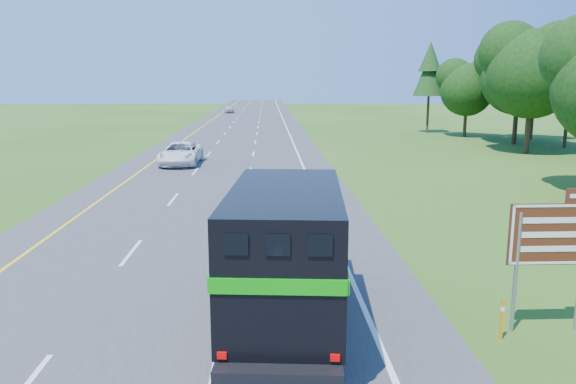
% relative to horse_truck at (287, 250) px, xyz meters
% --- Properties ---
extents(road, '(15.00, 260.00, 0.04)m').
position_rel_horse_truck_xyz_m(road, '(-3.42, 36.05, -1.91)').
color(road, '#38383A').
rests_on(road, ground).
extents(lane_markings, '(11.15, 260.00, 0.01)m').
position_rel_horse_truck_xyz_m(lane_markings, '(-3.42, 36.05, -1.88)').
color(lane_markings, yellow).
rests_on(lane_markings, road).
extents(horse_truck, '(3.09, 8.13, 3.53)m').
position_rel_horse_truck_xyz_m(horse_truck, '(0.00, 0.00, 0.00)').
color(horse_truck, black).
rests_on(horse_truck, road).
extents(white_suv, '(2.71, 5.77, 1.59)m').
position_rel_horse_truck_xyz_m(white_suv, '(-6.66, 27.27, -1.09)').
color(white_suv, white).
rests_on(white_suv, road).
extents(far_car, '(2.04, 4.38, 1.45)m').
position_rel_horse_truck_xyz_m(far_car, '(-7.53, 93.56, -1.16)').
color(far_car, '#AEADB4').
rests_on(far_car, road).
extents(exit_sign, '(2.07, 0.10, 3.52)m').
position_rel_horse_truck_xyz_m(exit_sign, '(6.25, -0.55, 0.36)').
color(exit_sign, gray).
rests_on(exit_sign, ground).
extents(delineator, '(0.08, 0.04, 0.99)m').
position_rel_horse_truck_xyz_m(delineator, '(4.97, -0.99, -1.40)').
color(delineator, orange).
rests_on(delineator, ground).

